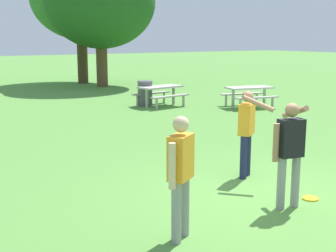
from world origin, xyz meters
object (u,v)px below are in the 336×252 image
object	(u,v)px
person_thrower	(181,170)
trash_can_further_along	(145,93)
person_catcher	(247,127)
tree_far_right	(100,2)
picnic_table_near	(249,92)
picnic_table_far	(160,92)
person_bystander	(290,147)
frisbee	(310,198)

from	to	relation	value
person_thrower	trash_can_further_along	distance (m)	11.88
person_catcher	tree_far_right	world-z (taller)	tree_far_right
picnic_table_near	picnic_table_far	xyz separation A→B (m)	(-2.66, 2.01, 0.00)
picnic_table_near	tree_far_right	distance (m)	10.49
picnic_table_near	person_bystander	bearing A→B (deg)	-129.27
person_bystander	trash_can_further_along	bearing A→B (deg)	71.63
picnic_table_near	person_catcher	bearing A→B (deg)	-132.87
person_catcher	picnic_table_near	world-z (taller)	person_catcher
trash_can_further_along	tree_far_right	bearing A→B (deg)	78.15
picnic_table_far	trash_can_further_along	bearing A→B (deg)	133.22
person_thrower	picnic_table_far	distance (m)	11.69
person_bystander	picnic_table_near	world-z (taller)	person_bystander
person_catcher	person_bystander	bearing A→B (deg)	-109.18
picnic_table_far	picnic_table_near	bearing A→B (deg)	-37.11
person_catcher	picnic_table_far	size ratio (longest dim) A/B	0.87
frisbee	trash_can_further_along	world-z (taller)	trash_can_further_along
person_thrower	picnic_table_far	world-z (taller)	person_thrower
person_bystander	picnic_table_near	distance (m)	10.37
frisbee	picnic_table_near	xyz separation A→B (m)	(5.95, 7.98, 0.55)
picnic_table_far	person_thrower	bearing A→B (deg)	-120.47
frisbee	person_catcher	bearing A→B (deg)	92.78
picnic_table_near	trash_can_further_along	bearing A→B (deg)	141.40
person_bystander	trash_can_further_along	world-z (taller)	person_bystander
picnic_table_near	picnic_table_far	distance (m)	3.34
picnic_table_near	picnic_table_far	bearing A→B (deg)	142.89
person_thrower	tree_far_right	world-z (taller)	tree_far_right
person_catcher	tree_far_right	bearing A→B (deg)	74.56
person_catcher	frisbee	world-z (taller)	person_catcher
person_thrower	trash_can_further_along	xyz separation A→B (m)	(5.51, 10.52, -0.46)
person_catcher	frisbee	distance (m)	1.76
person_thrower	frisbee	world-z (taller)	person_thrower
trash_can_further_along	person_bystander	bearing A→B (deg)	-108.37
person_catcher	person_bystander	world-z (taller)	same
picnic_table_far	trash_can_further_along	xyz separation A→B (m)	(-0.42, 0.45, -0.08)
trash_can_further_along	tree_far_right	world-z (taller)	tree_far_right
picnic_table_far	tree_far_right	distance (m)	8.60
person_bystander	picnic_table_far	bearing A→B (deg)	68.77
person_bystander	trash_can_further_along	distance (m)	11.05
trash_can_further_along	tree_far_right	distance (m)	8.31
person_bystander	tree_far_right	world-z (taller)	tree_far_right
person_thrower	person_bystander	world-z (taller)	same
person_catcher	person_thrower	bearing A→B (deg)	-148.48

